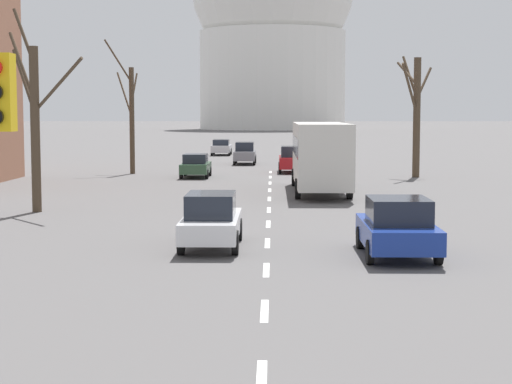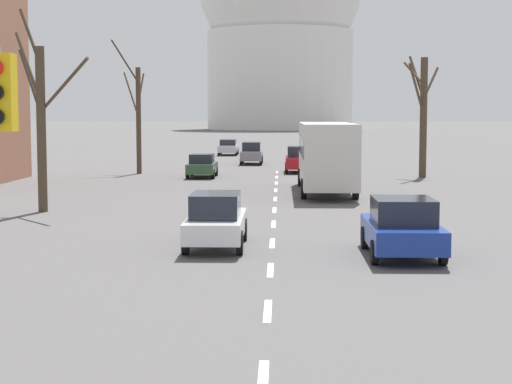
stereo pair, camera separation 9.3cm
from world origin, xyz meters
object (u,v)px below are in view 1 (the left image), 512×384
Objects in this scene: sedan_near_left at (291,160)px; sedan_mid_centre at (211,220)px; sedan_distant_centre at (221,147)px; city_bus at (320,152)px; sedan_near_right at (245,153)px; sedan_far_right at (196,165)px; sedan_far_left at (397,227)px.

sedan_mid_centre is at bearing -95.45° from sedan_near_left.
sedan_distant_centre is at bearing 104.54° from sedan_near_left.
city_bus is (4.18, 17.65, 1.22)m from sedan_mid_centre.
sedan_near_left is 0.89× the size of sedan_near_right.
sedan_near_right is at bearing 79.32° from sedan_far_right.
sedan_mid_centre is 1.09× the size of sedan_far_right.
sedan_near_left reaches higher than sedan_near_right.
sedan_distant_centre is (-8.34, 57.02, -0.08)m from sedan_far_left.
sedan_far_right is at bearing 96.12° from sedan_mid_centre.
sedan_far_left is (2.23, -33.49, -0.04)m from sedan_near_left.
sedan_near_left is 9.92m from sedan_near_right.
sedan_far_right is 0.89× the size of sedan_distant_centre.
sedan_near_left is 24.31m from sedan_distant_centre.
city_bus reaches higher than sedan_near_left.
city_bus is (7.23, -37.88, 1.30)m from sedan_distant_centre.
sedan_near_right is at bearing 90.50° from sedan_mid_centre.
sedan_mid_centre is (-3.05, -32.00, -0.04)m from sedan_near_left.
sedan_near_right is 1.02× the size of sedan_mid_centre.
sedan_far_left is at bearing -15.69° from sedan_mid_centre.
sedan_distant_centre is at bearing 100.71° from sedan_near_right.
sedan_near_right reaches higher than sedan_mid_centre.
sedan_near_right reaches higher than sedan_distant_centre.
sedan_far_left is at bearing -82.48° from sedan_near_right.
sedan_far_right is at bearing -89.81° from sedan_distant_centre.
sedan_far_right is (-6.01, -4.45, -0.13)m from sedan_near_left.
sedan_near_left is 0.95× the size of sedan_far_left.
sedan_distant_centre reaches higher than sedan_far_right.
sedan_mid_centre is at bearing -89.50° from sedan_near_right.
sedan_distant_centre is at bearing 100.81° from city_bus.
sedan_far_left is at bearing -86.70° from city_bus.
sedan_mid_centre is (0.36, -41.32, -0.03)m from sedan_near_right.
sedan_near_left is 1.00× the size of sedan_far_right.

